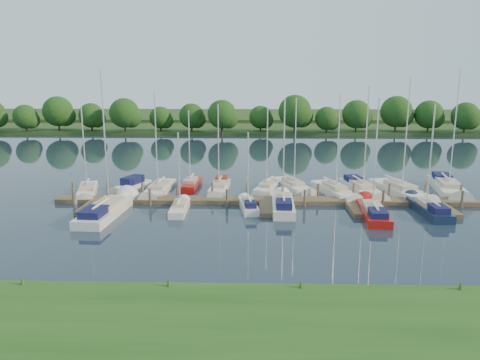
{
  "coord_description": "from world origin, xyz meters",
  "views": [
    {
      "loc": [
        -1.28,
        -35.24,
        11.77
      ],
      "look_at": [
        -2.42,
        8.0,
        2.2
      ],
      "focal_mm": 35.0,
      "sensor_mm": 36.0,
      "label": 1
    }
  ],
  "objects_px": {
    "dock": "(265,202)",
    "sailboat_n_5": "(267,189)",
    "sailboat_n_0": "(87,192)",
    "sailboat_s_2": "(248,206)",
    "motorboat": "(132,187)"
  },
  "relations": [
    {
      "from": "motorboat",
      "to": "sailboat_n_5",
      "type": "xyz_separation_m",
      "value": [
        14.4,
        -0.2,
        -0.09
      ]
    },
    {
      "from": "dock",
      "to": "motorboat",
      "type": "bearing_deg",
      "value": 158.73
    },
    {
      "from": "sailboat_n_0",
      "to": "sailboat_s_2",
      "type": "distance_m",
      "value": 17.36
    },
    {
      "from": "sailboat_n_0",
      "to": "sailboat_n_5",
      "type": "bearing_deg",
      "value": 170.19
    },
    {
      "from": "dock",
      "to": "sailboat_n_5",
      "type": "xyz_separation_m",
      "value": [
        0.33,
        5.28,
        0.07
      ]
    },
    {
      "from": "sailboat_n_0",
      "to": "sailboat_s_2",
      "type": "xyz_separation_m",
      "value": [
        16.56,
        -5.23,
        0.05
      ]
    },
    {
      "from": "dock",
      "to": "motorboat",
      "type": "xyz_separation_m",
      "value": [
        -14.07,
        5.48,
        0.16
      ]
    },
    {
      "from": "motorboat",
      "to": "sailboat_n_5",
      "type": "distance_m",
      "value": 14.4
    },
    {
      "from": "sailboat_n_0",
      "to": "sailboat_s_2",
      "type": "height_order",
      "value": "sailboat_n_0"
    },
    {
      "from": "dock",
      "to": "sailboat_n_0",
      "type": "xyz_separation_m",
      "value": [
        -18.16,
        3.52,
        0.07
      ]
    },
    {
      "from": "dock",
      "to": "motorboat",
      "type": "relative_size",
      "value": 7.23
    },
    {
      "from": "sailboat_n_0",
      "to": "sailboat_n_5",
      "type": "distance_m",
      "value": 18.57
    },
    {
      "from": "sailboat_n_0",
      "to": "sailboat_n_5",
      "type": "relative_size",
      "value": 1.03
    },
    {
      "from": "dock",
      "to": "sailboat_n_5",
      "type": "distance_m",
      "value": 5.29
    },
    {
      "from": "dock",
      "to": "sailboat_s_2",
      "type": "bearing_deg",
      "value": -133.06
    }
  ]
}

